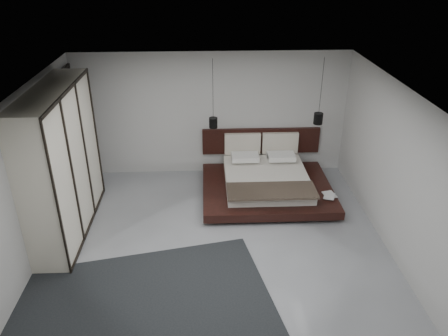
{
  "coord_description": "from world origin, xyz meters",
  "views": [
    {
      "loc": [
        -0.14,
        -6.22,
        4.73
      ],
      "look_at": [
        0.19,
        1.2,
        0.97
      ],
      "focal_mm": 35.0,
      "sensor_mm": 36.0,
      "label": 1
    }
  ],
  "objects_px": {
    "bed": "(266,181)",
    "rug": "(136,317)",
    "wardrobe": "(61,163)",
    "pendant_left": "(213,122)",
    "lattice_screen": "(72,130)",
    "pendant_right": "(318,118)"
  },
  "relations": [
    {
      "from": "lattice_screen",
      "to": "pendant_left",
      "type": "distance_m",
      "value": 2.97
    },
    {
      "from": "pendant_left",
      "to": "wardrobe",
      "type": "bearing_deg",
      "value": -150.19
    },
    {
      "from": "lattice_screen",
      "to": "rug",
      "type": "relative_size",
      "value": 0.65
    },
    {
      "from": "bed",
      "to": "pendant_left",
      "type": "xyz_separation_m",
      "value": [
        -1.1,
        0.41,
        1.19
      ]
    },
    {
      "from": "lattice_screen",
      "to": "pendant_right",
      "type": "bearing_deg",
      "value": -1.37
    },
    {
      "from": "lattice_screen",
      "to": "wardrobe",
      "type": "distance_m",
      "value": 1.7
    },
    {
      "from": "pendant_left",
      "to": "rug",
      "type": "bearing_deg",
      "value": -107.3
    },
    {
      "from": "wardrobe",
      "to": "rug",
      "type": "distance_m",
      "value": 3.08
    },
    {
      "from": "wardrobe",
      "to": "pendant_right",
      "type": "bearing_deg",
      "value": 17.52
    },
    {
      "from": "wardrobe",
      "to": "rug",
      "type": "height_order",
      "value": "wardrobe"
    },
    {
      "from": "pendant_left",
      "to": "rug",
      "type": "distance_m",
      "value": 4.33
    },
    {
      "from": "bed",
      "to": "lattice_screen",
      "type": "bearing_deg",
      "value": 172.45
    },
    {
      "from": "lattice_screen",
      "to": "pendant_right",
      "type": "relative_size",
      "value": 1.86
    },
    {
      "from": "lattice_screen",
      "to": "pendant_left",
      "type": "bearing_deg",
      "value": -2.39
    },
    {
      "from": "bed",
      "to": "pendant_left",
      "type": "bearing_deg",
      "value": 159.41
    },
    {
      "from": "pendant_left",
      "to": "pendant_right",
      "type": "relative_size",
      "value": 1.03
    },
    {
      "from": "bed",
      "to": "wardrobe",
      "type": "distance_m",
      "value": 4.12
    },
    {
      "from": "bed",
      "to": "rug",
      "type": "relative_size",
      "value": 0.67
    },
    {
      "from": "bed",
      "to": "pendant_right",
      "type": "xyz_separation_m",
      "value": [
        1.1,
        0.41,
        1.24
      ]
    },
    {
      "from": "rug",
      "to": "lattice_screen",
      "type": "bearing_deg",
      "value": 113.54
    },
    {
      "from": "pendant_right",
      "to": "bed",
      "type": "bearing_deg",
      "value": -159.41
    },
    {
      "from": "wardrobe",
      "to": "rug",
      "type": "relative_size",
      "value": 0.68
    }
  ]
}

